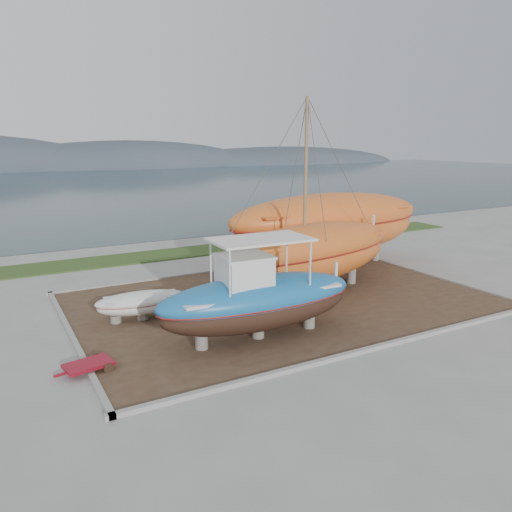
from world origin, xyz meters
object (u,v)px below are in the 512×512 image
white_dinghy (142,306)px  red_trailer (89,367)px  blue_caique (258,289)px  orange_sailboat (313,200)px  orange_bare_hull (329,232)px

white_dinghy → red_trailer: bearing=-121.1°
blue_caique → white_dinghy: 5.22m
orange_sailboat → orange_bare_hull: orange_sailboat is taller
white_dinghy → orange_sailboat: orange_sailboat is taller
orange_bare_hull → white_dinghy: bearing=-165.9°
red_trailer → orange_sailboat: bearing=5.7°
red_trailer → blue_caique: bearing=-12.9°
white_dinghy → red_trailer: white_dinghy is taller
orange_bare_hull → red_trailer: orange_bare_hull is taller
white_dinghy → red_trailer: (-2.85, -3.71, -0.46)m
orange_sailboat → red_trailer: 11.98m
orange_bare_hull → orange_sailboat: bearing=-136.3°
blue_caique → red_trailer: (-5.99, 0.25, -1.76)m
white_dinghy → orange_sailboat: (7.87, -0.58, 3.89)m
red_trailer → orange_bare_hull: bearing=14.7°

